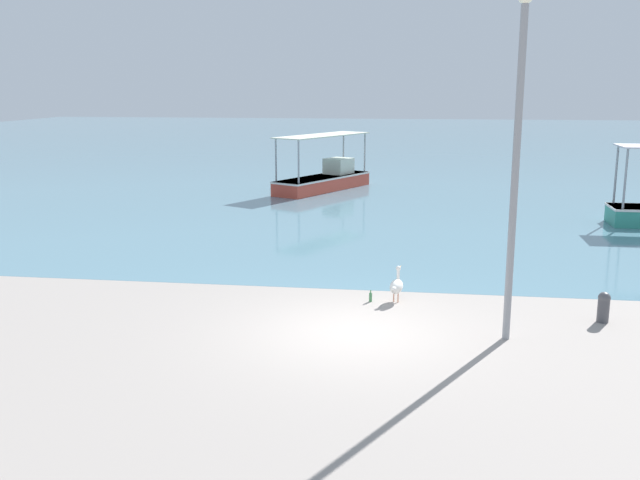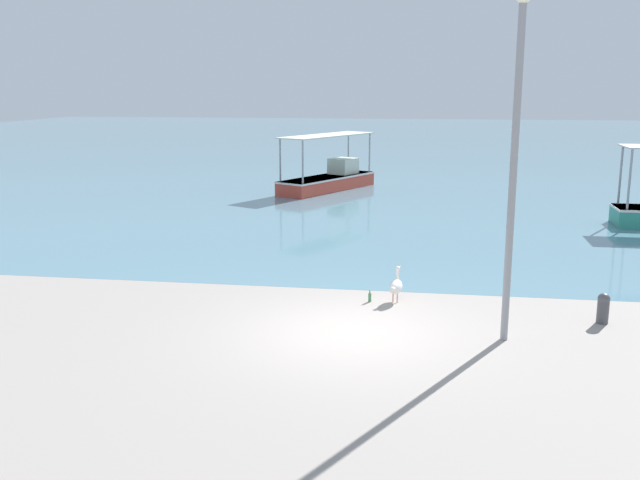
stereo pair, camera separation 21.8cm
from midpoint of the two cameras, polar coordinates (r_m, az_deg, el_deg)
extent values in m
plane|color=gray|center=(14.29, 2.88, -7.39)|extent=(120.00, 120.00, 0.00)
cube|color=slate|center=(61.59, 7.54, 7.69)|extent=(110.00, 90.00, 0.00)
cylinder|color=#99999E|center=(26.34, 23.75, 4.46)|extent=(0.08, 0.08, 2.07)
cylinder|color=#99999E|center=(27.57, 23.12, 4.81)|extent=(0.08, 0.08, 2.07)
cube|color=#C74332|center=(33.41, 0.76, 4.56)|extent=(4.03, 5.87, 0.64)
cube|color=silver|center=(33.37, 0.76, 5.04)|extent=(4.08, 5.93, 0.08)
cylinder|color=#99999E|center=(30.75, -1.19, 6.26)|extent=(0.08, 0.08, 1.88)
cylinder|color=#99999E|center=(31.52, -3.01, 6.39)|extent=(0.08, 0.08, 1.88)
cylinder|color=#99999E|center=(35.12, 4.16, 6.98)|extent=(0.08, 0.08, 1.88)
cylinder|color=#99999E|center=(35.80, 2.45, 7.10)|extent=(0.08, 0.08, 1.88)
cube|color=beige|center=(33.18, 0.77, 8.37)|extent=(4.02, 5.74, 0.05)
cube|color=silver|center=(34.39, 2.05, 5.94)|extent=(1.49, 1.56, 0.74)
cylinder|color=#E0997A|center=(16.25, 6.24, -4.59)|extent=(0.03, 0.03, 0.22)
cylinder|color=#E0997A|center=(16.23, 6.59, -4.62)|extent=(0.03, 0.03, 0.22)
ellipsoid|color=white|center=(16.20, 6.46, -3.74)|extent=(0.38, 0.60, 0.32)
ellipsoid|color=white|center=(15.96, 6.25, -3.91)|extent=(0.15, 0.18, 0.10)
cylinder|color=white|center=(16.29, 6.60, -2.84)|extent=(0.07, 0.07, 0.26)
sphere|color=white|center=(16.24, 6.62, -2.28)|extent=(0.11, 0.11, 0.11)
cone|color=#E5933F|center=(16.40, 6.75, -2.18)|extent=(0.11, 0.31, 0.06)
cylinder|color=gray|center=(13.65, 15.62, 4.70)|extent=(0.14, 0.14, 6.22)
cylinder|color=#47474C|center=(15.87, 22.06, -5.35)|extent=(0.24, 0.24, 0.49)
sphere|color=#4C4C51|center=(15.80, 22.14, -4.40)|extent=(0.25, 0.25, 0.25)
cylinder|color=#3F7F4C|center=(16.23, 4.39, -4.61)|extent=(0.07, 0.07, 0.20)
cylinder|color=#3F7F4C|center=(16.19, 4.40, -4.16)|extent=(0.03, 0.03, 0.07)
camera|label=1|loc=(0.11, -89.64, 0.08)|focal=40.00mm
camera|label=2|loc=(0.11, 90.36, -0.08)|focal=40.00mm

